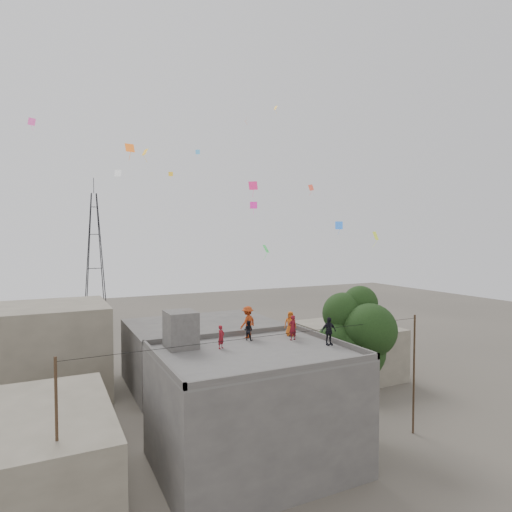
{
  "coord_description": "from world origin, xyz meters",
  "views": [
    {
      "loc": [
        -9.74,
        -20.06,
        12.11
      ],
      "look_at": [
        0.42,
        0.61,
        11.14
      ],
      "focal_mm": 30.0,
      "sensor_mm": 36.0,
      "label": 1
    }
  ],
  "objects": [
    {
      "name": "person_orange_child",
      "position": [
        3.64,
        2.38,
        6.85
      ],
      "size": [
        0.88,
        0.77,
        1.51
      ],
      "primitive_type": "imported",
      "rotation": [
        0.0,
        0.0,
        -0.49
      ],
      "color": "#C85916",
      "rests_on": "main_building"
    },
    {
      "name": "transmission_tower",
      "position": [
        -4.0,
        40.0,
        9.07
      ],
      "size": [
        2.97,
        2.97,
        20.01
      ],
      "color": "black",
      "rests_on": "ground"
    },
    {
      "name": "stair_head_box",
      "position": [
        -3.2,
        2.6,
        7.1
      ],
      "size": [
        1.6,
        1.8,
        2.0
      ],
      "primitive_type": "cube",
      "color": "#494744",
      "rests_on": "main_building"
    },
    {
      "name": "person_orange_adult",
      "position": [
        1.08,
        3.08,
        7.05
      ],
      "size": [
        1.42,
        1.19,
        1.9
      ],
      "primitive_type": "imported",
      "rotation": [
        0.0,
        0.0,
        -2.67
      ],
      "color": "#A83713",
      "rests_on": "main_building"
    },
    {
      "name": "ground",
      "position": [
        0.0,
        0.0,
        0.0
      ],
      "size": [
        140.0,
        140.0,
        0.0
      ],
      "primitive_type": "plane",
      "color": "#47423A",
      "rests_on": "ground"
    },
    {
      "name": "person_red_child",
      "position": [
        -1.29,
        1.42,
        6.73
      ],
      "size": [
        0.55,
        0.5,
        1.27
      ],
      "primitive_type": "imported",
      "rotation": [
        0.0,
        0.0,
        0.56
      ],
      "color": "maroon",
      "rests_on": "main_building"
    },
    {
      "name": "person_dark_child",
      "position": [
        0.84,
        2.48,
        6.68
      ],
      "size": [
        0.71,
        0.71,
        1.16
      ],
      "primitive_type": "imported",
      "rotation": [
        0.0,
        0.0,
        2.33
      ],
      "color": "black",
      "rests_on": "main_building"
    },
    {
      "name": "neighbor_north",
      "position": [
        2.0,
        14.0,
        2.5
      ],
      "size": [
        12.0,
        9.0,
        5.0
      ],
      "primitive_type": "cube",
      "color": "#494744",
      "rests_on": "ground"
    },
    {
      "name": "neighbor_east",
      "position": [
        14.0,
        10.0,
        2.2
      ],
      "size": [
        7.0,
        8.0,
        4.4
      ],
      "primitive_type": "cube",
      "color": "#696253",
      "rests_on": "ground"
    },
    {
      "name": "kites",
      "position": [
        2.2,
        6.1,
        15.79
      ],
      "size": [
        19.71,
        16.63,
        11.84
      ],
      "color": "orange",
      "rests_on": "ground"
    },
    {
      "name": "main_building",
      "position": [
        0.0,
        0.0,
        3.05
      ],
      "size": [
        10.0,
        8.0,
        6.1
      ],
      "color": "#494744",
      "rests_on": "ground"
    },
    {
      "name": "neighbor_northwest",
      "position": [
        -10.0,
        16.0,
        3.5
      ],
      "size": [
        9.0,
        8.0,
        7.0
      ],
      "primitive_type": "cube",
      "color": "#696253",
      "rests_on": "ground"
    },
    {
      "name": "utility_line",
      "position": [
        0.5,
        -1.25,
        3.83
      ],
      "size": [
        20.12,
        0.62,
        7.4
      ],
      "color": "black",
      "rests_on": "ground"
    },
    {
      "name": "person_red_adult",
      "position": [
        3.2,
        1.37,
        6.83
      ],
      "size": [
        0.58,
        0.43,
        1.46
      ],
      "primitive_type": "imported",
      "rotation": [
        0.0,
        0.0,
        3.29
      ],
      "color": "maroon",
      "rests_on": "main_building"
    },
    {
      "name": "neighbor_west",
      "position": [
        -11.0,
        2.0,
        2.0
      ],
      "size": [
        8.0,
        10.0,
        4.0
      ],
      "primitive_type": "cube",
      "color": "#696253",
      "rests_on": "ground"
    },
    {
      "name": "person_dark_adult",
      "position": [
        4.4,
        -0.54,
        6.88
      ],
      "size": [
        0.94,
        0.44,
        1.57
      ],
      "primitive_type": "imported",
      "rotation": [
        0.0,
        0.0,
        -0.06
      ],
      "color": "black",
      "rests_on": "main_building"
    },
    {
      "name": "tree",
      "position": [
        7.37,
        0.6,
        6.1
      ],
      "size": [
        4.9,
        4.6,
        9.1
      ],
      "color": "black",
      "rests_on": "ground"
    },
    {
      "name": "parapet",
      "position": [
        0.0,
        0.0,
        6.25
      ],
      "size": [
        10.0,
        8.0,
        0.3
      ],
      "color": "#494744",
      "rests_on": "main_building"
    }
  ]
}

